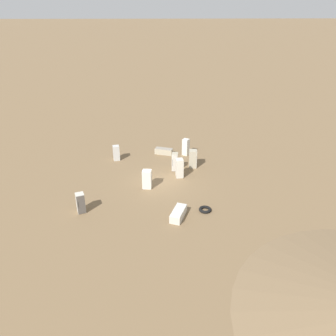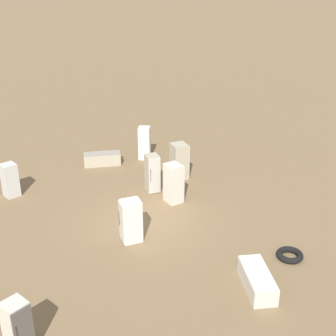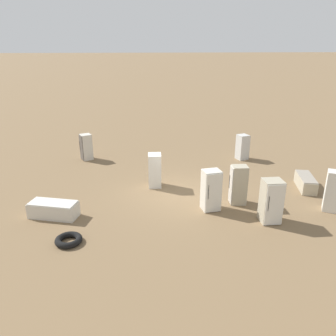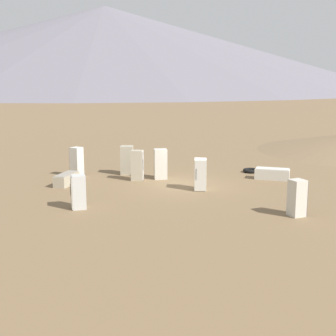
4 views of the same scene
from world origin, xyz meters
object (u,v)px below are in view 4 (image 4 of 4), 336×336
discarded_fridge_1 (161,164)px  discarded_fridge_6 (137,165)px  discarded_fridge_0 (272,174)px  discarded_fridge_3 (297,198)px  discarded_fridge_4 (78,192)px  discarded_fridge_2 (127,160)px  discarded_fridge_8 (66,179)px  discarded_fridge_7 (200,174)px  scrap_tire (251,170)px  discarded_fridge_5 (77,162)px

discarded_fridge_1 → discarded_fridge_6: 1.39m
discarded_fridge_0 → discarded_fridge_3: (-1.12, -7.25, 0.47)m
discarded_fridge_4 → discarded_fridge_2: bearing=-27.0°
discarded_fridge_2 → discarded_fridge_3: 11.85m
discarded_fridge_1 → discarded_fridge_8: (-5.25, -1.19, -0.56)m
discarded_fridge_7 → discarded_fridge_8: bearing=-5.6°
discarded_fridge_0 → scrap_tire: (-0.73, 2.10, -0.21)m
discarded_fridge_4 → discarded_fridge_6: (2.71, 5.72, 0.11)m
discarded_fridge_3 → discarded_fridge_4: discarded_fridge_3 is taller
discarded_fridge_2 → discarded_fridge_4: (-2.10, -7.50, -0.11)m
discarded_fridge_0 → discarded_fridge_5: 11.54m
discarded_fridge_3 → discarded_fridge_4: bearing=-120.6°
discarded_fridge_5 → discarded_fridge_8: size_ratio=0.89×
discarded_fridge_3 → discarded_fridge_5: bearing=-150.7°
discarded_fridge_7 → discarded_fridge_8: size_ratio=0.84×
discarded_fridge_3 → discarded_fridge_5: size_ratio=0.90×
discarded_fridge_5 → discarded_fridge_8: 2.37m
discarded_fridge_2 → discarded_fridge_6: discarded_fridge_2 is taller
scrap_tire → discarded_fridge_0: bearing=-70.8°
discarded_fridge_8 → discarded_fridge_5: bearing=-78.2°
discarded_fridge_4 → discarded_fridge_1: bearing=-45.2°
discarded_fridge_4 → discarded_fridge_8: bearing=2.5°
scrap_tire → discarded_fridge_2: bearing=-180.0°
discarded_fridge_7 → scrap_tire: discarded_fridge_7 is taller
scrap_tire → discarded_fridge_6: bearing=-165.8°
discarded_fridge_1 → discarded_fridge_5: discarded_fridge_1 is taller
discarded_fridge_0 → discarded_fridge_5: bearing=-76.7°
discarded_fridge_4 → scrap_tire: size_ratio=1.60×
discarded_fridge_5 → discarded_fridge_0: bearing=-64.3°
discarded_fridge_1 → discarded_fridge_2: discarded_fridge_1 is taller
discarded_fridge_1 → discarded_fridge_5: 5.06m
discarded_fridge_3 → discarded_fridge_8: (-10.58, 6.70, -0.47)m
discarded_fridge_1 → discarded_fridge_8: bearing=-170.4°
discarded_fridge_5 → scrap_tire: (10.66, 0.36, -0.76)m
discarded_fridge_5 → discarded_fridge_7: discarded_fridge_5 is taller
discarded_fridge_1 → discarded_fridge_7: size_ratio=1.05×
discarded_fridge_2 → discarded_fridge_7: (3.86, -4.40, -0.04)m
discarded_fridge_0 → discarded_fridge_8: 11.71m
discarded_fridge_6 → discarded_fridge_5: bearing=-102.7°
discarded_fridge_5 → discarded_fridge_8: discarded_fridge_5 is taller
discarded_fridge_8 → discarded_fridge_3: bearing=167.2°
discarded_fridge_2 → discarded_fridge_7: size_ratio=1.05×
discarded_fridge_1 → discarded_fridge_2: 2.44m
discarded_fridge_1 → discarded_fridge_2: size_ratio=1.00×
discarded_fridge_2 → discarded_fridge_6: size_ratio=1.00×
discarded_fridge_4 → discarded_fridge_6: discarded_fridge_6 is taller
discarded_fridge_0 → discarded_fridge_2: 8.68m
discarded_fridge_1 → discarded_fridge_3: bearing=-59.1°
discarded_fridge_4 → discarded_fridge_7: (5.96, 3.10, 0.07)m
discarded_fridge_0 → discarded_fridge_2: bearing=-82.0°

